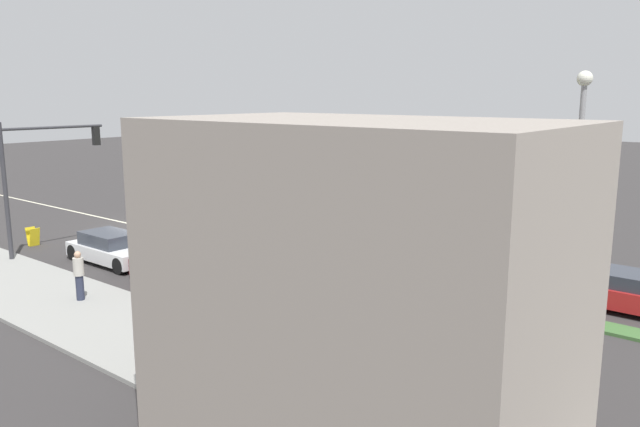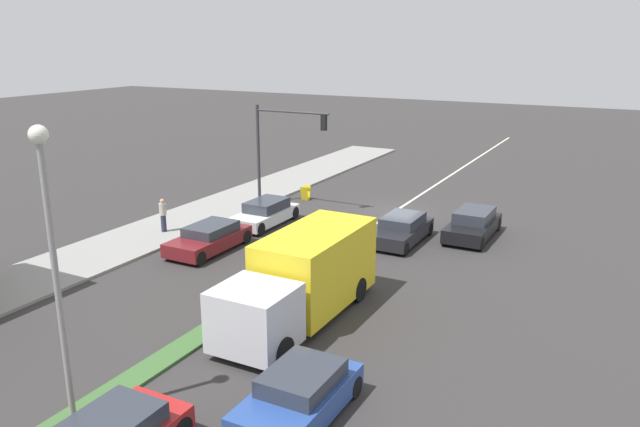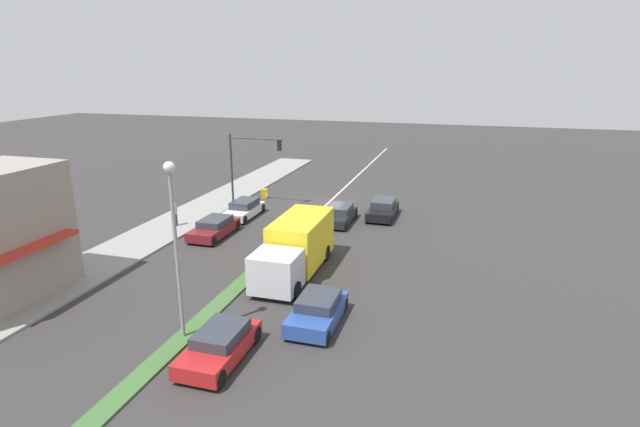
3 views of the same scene
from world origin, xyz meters
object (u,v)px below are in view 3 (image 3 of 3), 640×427
Objects in this scene: warning_aframe_sign at (264,194)px; suv_black at (383,209)px; sedan_dark at (339,215)px; pedestrian at (175,214)px; traffic_signal_main at (247,157)px; delivery_truck at (296,247)px; van_white at (244,209)px; hatchback_red at (220,345)px; sedan_maroon at (214,228)px; street_lamp at (174,229)px; coupe_blue at (318,311)px.

suv_black is (-10.63, 2.45, 0.22)m from warning_aframe_sign.
pedestrian is at bearing 21.87° from sedan_dark.
suv_black is (-2.80, -2.29, 0.04)m from sedan_dark.
traffic_signal_main is 4.04m from warning_aframe_sign.
traffic_signal_main is 11.60m from suv_black.
traffic_signal_main reaches higher than sedan_dark.
van_white is (7.20, -8.73, -0.86)m from delivery_truck.
pedestrian is at bearing 71.13° from traffic_signal_main.
traffic_signal_main is 1.39× the size of hatchback_red.
delivery_truck is at bearing 150.47° from sedan_maroon.
van_white is at bearing -73.31° from street_lamp.
pedestrian is 0.43× the size of coupe_blue.
coupe_blue is at bearing 137.22° from sedan_maroon.
delivery_truck is 1.80× the size of sedan_dark.
hatchback_red is (0.00, 8.93, -0.86)m from delivery_truck.
sedan_dark is 1.07× the size of coupe_blue.
traffic_signal_main is at bearing -68.38° from hatchback_red.
sedan_maroon is at bearing -67.44° from street_lamp.
hatchback_red is 19.07m from van_white.
sedan_dark is 3.62m from suv_black.
coupe_blue reaches higher than sedan_dark.
sedan_maroon is 4.65m from van_white.
van_white reaches higher than hatchback_red.
delivery_truck reaches higher than van_white.
coupe_blue is at bearing 125.73° from van_white.
pedestrian is 0.39× the size of van_white.
hatchback_red is at bearing 111.62° from traffic_signal_main.
pedestrian is at bearing 72.25° from warning_aframe_sign.
suv_black is (-2.80, -11.64, -0.83)m from delivery_truck.
coupe_blue is (-2.80, 14.52, 0.01)m from sedan_dark.
pedestrian is at bearing 46.23° from van_white.
traffic_signal_main is 4.83m from van_white.
warning_aframe_sign is 5.40m from van_white.
van_white is at bearing 96.73° from warning_aframe_sign.
street_lamp is 16.00m from pedestrian.
delivery_truck is 5.94m from coupe_blue.
suv_black is (-10.00, -7.56, 0.05)m from sedan_maroon.
sedan_maroon is (5.00, -12.03, -4.19)m from street_lamp.
suv_black reaches higher than coupe_blue.
traffic_signal_main is 14.87m from delivery_truck.
warning_aframe_sign is 24.32m from hatchback_red.
warning_aframe_sign is (-0.49, -2.01, -3.47)m from traffic_signal_main.
pedestrian is at bearing 25.99° from suv_black.
van_white is (0.00, -4.65, 0.02)m from sedan_maroon.
sedan_dark is 0.99× the size of van_white.
traffic_signal_main is 7.98m from pedestrian.
van_white is at bearing -67.82° from hatchback_red.
warning_aframe_sign is (-2.90, -9.05, -0.56)m from pedestrian.
street_lamp is 23.16m from warning_aframe_sign.
street_lamp reaches higher than coupe_blue.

